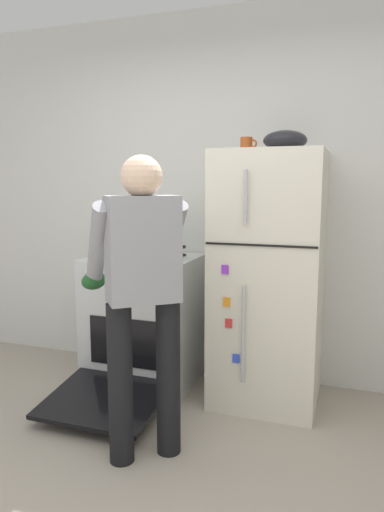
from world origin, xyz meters
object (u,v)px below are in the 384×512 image
at_px(red_pot, 162,251).
at_px(mixing_bowl, 285,140).
at_px(stove_range, 144,321).
at_px(pepper_mill, 120,241).
at_px(coffee_mug, 247,144).
at_px(person_cook, 142,282).
at_px(refrigerator, 269,279).

relative_size(red_pot, mixing_bowl, 1.26).
distance_m(stove_range, mixing_bowl, 1.61).
bearing_deg(pepper_mill, coffee_mug, -8.26).
xyz_separation_m(stove_range, red_pot, (0.16, -0.03, 0.53)).
xyz_separation_m(stove_range, mixing_bowl, (0.99, 0.02, 1.27)).
distance_m(red_pot, pepper_mill, 0.52).
bearing_deg(mixing_bowl, person_cook, -123.11).
bearing_deg(stove_range, refrigerator, 1.12).
xyz_separation_m(red_pot, coffee_mug, (0.57, 0.10, 0.72)).
relative_size(person_cook, coffee_mug, 14.28).
bearing_deg(stove_range, coffee_mug, 5.31).
bearing_deg(person_cook, refrigerator, 60.62).
xyz_separation_m(stove_range, coffee_mug, (0.73, 0.07, 1.26)).
relative_size(person_cook, mixing_bowl, 5.81).
distance_m(person_cook, coffee_mug, 1.26).
bearing_deg(pepper_mill, mixing_bowl, -8.81).
relative_size(person_cook, red_pot, 4.62).
height_order(red_pot, coffee_mug, coffee_mug).
distance_m(pepper_mill, mixing_bowl, 1.49).
bearing_deg(coffee_mug, mixing_bowl, -10.99).
bearing_deg(red_pot, pepper_mill, 151.48).
bearing_deg(mixing_bowl, refrigerator, -179.78).
height_order(refrigerator, mixing_bowl, mixing_bowl).
height_order(stove_range, person_cook, person_cook).
relative_size(coffee_mug, pepper_mill, 0.77).
distance_m(red_pot, mixing_bowl, 1.11).
distance_m(person_cook, red_pot, 0.88).
bearing_deg(pepper_mill, red_pot, -28.52).
distance_m(coffee_mug, mixing_bowl, 0.26).
distance_m(stove_range, pepper_mill, 0.67).
relative_size(refrigerator, person_cook, 1.04).
xyz_separation_m(person_cook, pepper_mill, (-0.70, 1.10, 0.06)).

